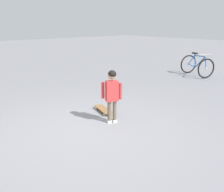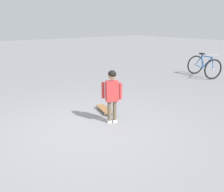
# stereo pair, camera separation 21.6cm
# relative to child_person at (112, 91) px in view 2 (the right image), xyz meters

# --- Properties ---
(ground_plane) EXTENTS (50.00, 50.00, 0.00)m
(ground_plane) POSITION_rel_child_person_xyz_m (0.06, -0.59, -0.66)
(ground_plane) COLOR gray
(child_person) EXTENTS (0.33, 0.29, 1.06)m
(child_person) POSITION_rel_child_person_xyz_m (0.00, 0.00, 0.00)
(child_person) COLOR brown
(child_person) RESTS_ON ground
(skateboard) EXTENTS (0.67, 0.36, 0.07)m
(skateboard) POSITION_rel_child_person_xyz_m (-0.59, 0.25, -0.60)
(skateboard) COLOR olive
(skateboard) RESTS_ON ground
(bicycle_mid) EXTENTS (1.25, 1.05, 0.85)m
(bicycle_mid) POSITION_rel_child_person_xyz_m (-1.42, 5.40, -0.28)
(bicycle_mid) COLOR black
(bicycle_mid) RESTS_ON ground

